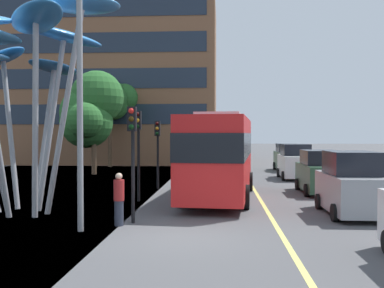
# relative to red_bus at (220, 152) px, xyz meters

# --- Properties ---
(ground) EXTENTS (120.00, 240.00, 0.10)m
(ground) POSITION_rel_red_bus_xyz_m (-1.77, -7.57, -2.16)
(ground) COLOR #4C4C4F
(red_bus) EXTENTS (3.45, 9.87, 3.87)m
(red_bus) POSITION_rel_red_bus_xyz_m (0.00, 0.00, 0.00)
(red_bus) COLOR red
(red_bus) RESTS_ON ground
(leaf_sculpture) EXTENTS (8.07, 8.14, 7.84)m
(leaf_sculpture) POSITION_rel_red_bus_xyz_m (-7.35, -4.19, 3.97)
(leaf_sculpture) COLOR #9EA0A5
(leaf_sculpture) RESTS_ON ground
(traffic_light_kerb_near) EXTENTS (0.28, 0.42, 3.82)m
(traffic_light_kerb_near) POSITION_rel_red_bus_xyz_m (-2.84, -5.80, 0.65)
(traffic_light_kerb_near) COLOR black
(traffic_light_kerb_near) RESTS_ON ground
(traffic_light_kerb_far) EXTENTS (0.28, 0.42, 3.92)m
(traffic_light_kerb_far) POSITION_rel_red_bus_xyz_m (-3.52, -1.11, 0.72)
(traffic_light_kerb_far) COLOR black
(traffic_light_kerb_far) RESTS_ON ground
(traffic_light_island_mid) EXTENTS (0.28, 0.42, 3.62)m
(traffic_light_island_mid) POSITION_rel_red_bus_xyz_m (-3.30, 3.31, 0.51)
(traffic_light_island_mid) COLOR black
(traffic_light_island_mid) RESTS_ON ground
(car_parked_mid) EXTENTS (1.98, 3.96, 2.31)m
(car_parked_mid) POSITION_rel_red_bus_xyz_m (4.76, -3.81, -1.04)
(car_parked_mid) COLOR gray
(car_parked_mid) RESTS_ON ground
(car_parked_far) EXTENTS (1.97, 3.97, 2.13)m
(car_parked_far) POSITION_rel_red_bus_xyz_m (4.94, 2.14, -1.11)
(car_parked_far) COLOR #2D5138
(car_parked_far) RESTS_ON ground
(car_side_street) EXTENTS (2.03, 3.81, 2.27)m
(car_side_street) POSITION_rel_red_bus_xyz_m (4.89, 9.18, -1.04)
(car_side_street) COLOR silver
(car_side_street) RESTS_ON ground
(car_far_side) EXTENTS (1.97, 4.27, 2.15)m
(car_far_side) POSITION_rel_red_bus_xyz_m (5.36, 15.61, -1.09)
(car_far_side) COLOR #2D5138
(car_far_side) RESTS_ON ground
(street_lamp) EXTENTS (1.40, 0.44, 7.48)m
(street_lamp) POSITION_rel_red_bus_xyz_m (-3.88, -7.05, 2.65)
(street_lamp) COLOR gray
(street_lamp) RESTS_ON ground
(tree_pavement_near) EXTENTS (4.71, 5.21, 7.64)m
(tree_pavement_near) POSITION_rel_red_bus_xyz_m (-9.68, 12.25, 2.47)
(tree_pavement_near) COLOR brown
(tree_pavement_near) RESTS_ON ground
(tree_pavement_far) EXTENTS (5.27, 4.32, 7.82)m
(tree_pavement_far) POSITION_rel_red_bus_xyz_m (-10.10, 18.96, 3.74)
(tree_pavement_far) COLOR brown
(tree_pavement_far) RESTS_ON ground
(pedestrian) EXTENTS (0.34, 0.34, 1.69)m
(pedestrian) POSITION_rel_red_bus_xyz_m (-3.21, -6.18, -1.26)
(pedestrian) COLOR #2D3342
(pedestrian) RESTS_ON ground
(backdrop_building) EXTENTS (23.66, 12.81, 16.25)m
(backdrop_building) POSITION_rel_red_bus_xyz_m (-12.33, 26.35, 6.02)
(backdrop_building) COLOR brown
(backdrop_building) RESTS_ON ground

